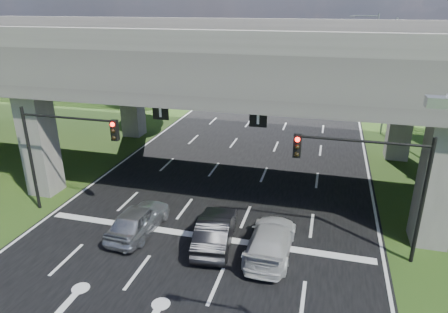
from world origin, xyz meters
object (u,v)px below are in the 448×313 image
at_px(car_white, 271,240).
at_px(car_dark, 215,230).
at_px(signal_left, 61,143).
at_px(streetlight_far, 385,69).
at_px(streetlight_beyond, 371,49).
at_px(signal_right, 373,174).
at_px(car_silver, 138,219).

bearing_deg(car_white, car_dark, -1.43).
xyz_separation_m(signal_left, streetlight_far, (17.92, 20.06, 1.66)).
bearing_deg(streetlight_beyond, car_white, -99.88).
bearing_deg(streetlight_far, car_dark, -113.63).
bearing_deg(signal_right, car_dark, -172.24).
relative_size(signal_right, car_dark, 1.31).
relative_size(signal_right, streetlight_beyond, 0.60).
distance_m(signal_left, streetlight_beyond, 40.30).
relative_size(signal_left, car_silver, 1.35).
distance_m(streetlight_beyond, car_silver, 39.63).
relative_size(streetlight_far, car_white, 2.03).
bearing_deg(streetlight_beyond, car_dark, -103.95).
relative_size(signal_right, signal_left, 1.00).
xyz_separation_m(signal_left, car_white, (11.46, -1.04, -3.44)).
relative_size(car_silver, car_white, 0.90).
height_order(streetlight_far, streetlight_beyond, same).
height_order(signal_left, car_silver, signal_left).
xyz_separation_m(signal_right, signal_left, (-15.65, 0.00, 0.00)).
height_order(signal_right, car_silver, signal_right).
bearing_deg(car_silver, car_white, -178.11).
xyz_separation_m(streetlight_far, car_white, (-6.46, -21.10, -5.10)).
distance_m(streetlight_far, car_dark, 23.47).
bearing_deg(signal_left, streetlight_far, 48.22).
height_order(streetlight_beyond, car_white, streetlight_beyond).
bearing_deg(car_silver, signal_right, -172.39).
xyz_separation_m(signal_right, car_dark, (-6.91, -0.94, -3.40)).
height_order(signal_right, streetlight_far, streetlight_far).
bearing_deg(car_dark, streetlight_beyond, -110.92).
relative_size(signal_left, car_white, 1.22).
xyz_separation_m(signal_right, streetlight_beyond, (2.27, 36.06, 1.66)).
height_order(streetlight_far, car_silver, streetlight_far).
distance_m(car_silver, car_dark, 4.09).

